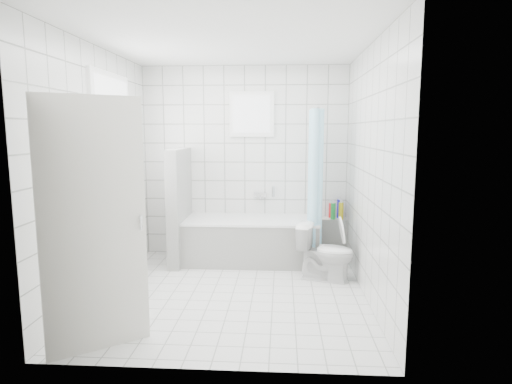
{
  "coord_description": "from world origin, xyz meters",
  "views": [
    {
      "loc": [
        0.52,
        -4.38,
        1.74
      ],
      "look_at": [
        0.23,
        0.35,
        1.05
      ],
      "focal_mm": 30.0,
      "sensor_mm": 36.0,
      "label": 1
    }
  ],
  "objects": [
    {
      "name": "ground",
      "position": [
        0.0,
        0.0,
        0.0
      ],
      "size": [
        3.0,
        3.0,
        0.0
      ],
      "primitive_type": "plane",
      "color": "white",
      "rests_on": "ground"
    },
    {
      "name": "ceiling",
      "position": [
        0.0,
        0.0,
        2.6
      ],
      "size": [
        3.0,
        3.0,
        0.0
      ],
      "primitive_type": "plane",
      "rotation": [
        3.14,
        0.0,
        0.0
      ],
      "color": "white",
      "rests_on": "ground"
    },
    {
      "name": "wall_back",
      "position": [
        0.0,
        1.5,
        1.3
      ],
      "size": [
        2.8,
        0.02,
        2.6
      ],
      "primitive_type": "cube",
      "color": "white",
      "rests_on": "ground"
    },
    {
      "name": "wall_front",
      "position": [
        0.0,
        -1.5,
        1.3
      ],
      "size": [
        2.8,
        0.02,
        2.6
      ],
      "primitive_type": "cube",
      "color": "white",
      "rests_on": "ground"
    },
    {
      "name": "wall_left",
      "position": [
        -1.4,
        0.0,
        1.3
      ],
      "size": [
        0.02,
        3.0,
        2.6
      ],
      "primitive_type": "cube",
      "color": "white",
      "rests_on": "ground"
    },
    {
      "name": "wall_right",
      "position": [
        1.4,
        0.0,
        1.3
      ],
      "size": [
        0.02,
        3.0,
        2.6
      ],
      "primitive_type": "cube",
      "color": "white",
      "rests_on": "ground"
    },
    {
      "name": "window_left",
      "position": [
        -1.35,
        0.3,
        1.6
      ],
      "size": [
        0.01,
        0.9,
        1.4
      ],
      "primitive_type": "cube",
      "color": "white",
      "rests_on": "wall_left"
    },
    {
      "name": "window_back",
      "position": [
        0.1,
        1.46,
        1.95
      ],
      "size": [
        0.5,
        0.01,
        0.5
      ],
      "primitive_type": "cube",
      "color": "white",
      "rests_on": "wall_back"
    },
    {
      "name": "window_sill",
      "position": [
        -1.31,
        0.3,
        0.86
      ],
      "size": [
        0.18,
        1.02,
        0.08
      ],
      "primitive_type": "cube",
      "color": "white",
      "rests_on": "wall_left"
    },
    {
      "name": "door",
      "position": [
        -0.93,
        -1.24,
        1.0
      ],
      "size": [
        0.67,
        0.5,
        2.0
      ],
      "primitive_type": "cube",
      "rotation": [
        0.0,
        0.0,
        -0.94
      ],
      "color": "silver",
      "rests_on": "ground"
    },
    {
      "name": "bathtub",
      "position": [
        0.12,
        1.12,
        0.29
      ],
      "size": [
        1.75,
        0.77,
        0.58
      ],
      "color": "white",
      "rests_on": "ground"
    },
    {
      "name": "partition_wall",
      "position": [
        -0.82,
        1.07,
        0.75
      ],
      "size": [
        0.15,
        0.85,
        1.5
      ],
      "primitive_type": "cube",
      "color": "white",
      "rests_on": "ground"
    },
    {
      "name": "tiled_ledge",
      "position": [
        1.24,
        1.38,
        0.28
      ],
      "size": [
        0.4,
        0.24,
        0.55
      ],
      "primitive_type": "cube",
      "color": "white",
      "rests_on": "ground"
    },
    {
      "name": "toilet",
      "position": [
        1.03,
        0.48,
        0.33
      ],
      "size": [
        0.72,
        0.52,
        0.66
      ],
      "primitive_type": "imported",
      "rotation": [
        0.0,
        0.0,
        1.3
      ],
      "color": "white",
      "rests_on": "ground"
    },
    {
      "name": "curtain_rod",
      "position": [
        0.93,
        1.1,
        2.0
      ],
      "size": [
        0.02,
        0.8,
        0.02
      ],
      "primitive_type": "cylinder",
      "rotation": [
        1.57,
        0.0,
        0.0
      ],
      "color": "silver",
      "rests_on": "wall_back"
    },
    {
      "name": "shower_curtain",
      "position": [
        0.93,
        0.97,
        1.1
      ],
      "size": [
        0.14,
        0.48,
        1.78
      ],
      "primitive_type": null,
      "color": "#53C8F4",
      "rests_on": "curtain_rod"
    },
    {
      "name": "tub_faucet",
      "position": [
        0.22,
        1.46,
        0.85
      ],
      "size": [
        0.18,
        0.06,
        0.06
      ],
      "primitive_type": "cube",
      "color": "silver",
      "rests_on": "wall_back"
    },
    {
      "name": "sill_bottles",
      "position": [
        -1.3,
        0.24,
        1.03
      ],
      "size": [
        0.17,
        0.64,
        0.31
      ],
      "color": "white",
      "rests_on": "window_sill"
    },
    {
      "name": "ledge_bottles",
      "position": [
        1.25,
        1.35,
        0.66
      ],
      "size": [
        0.18,
        0.19,
        0.25
      ],
      "color": "red",
      "rests_on": "tiled_ledge"
    }
  ]
}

